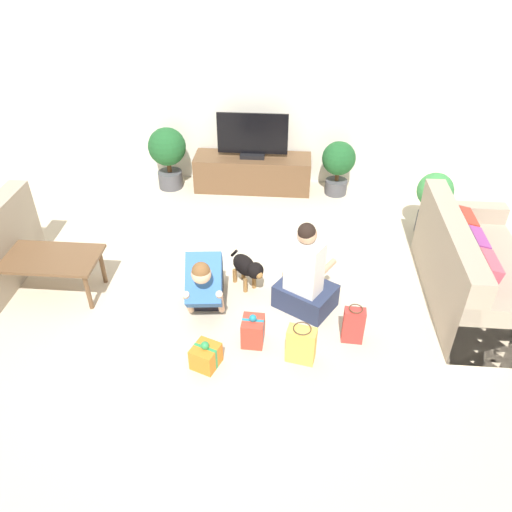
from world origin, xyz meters
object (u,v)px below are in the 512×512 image
at_px(gift_box_b, 253,331).
at_px(gift_bag_b, 301,345).
at_px(tv, 252,138).
at_px(coffee_table, 47,261).
at_px(tv_console, 253,173).
at_px(dog, 247,267).
at_px(person_sitting, 305,279).
at_px(potted_plant_corner_right, 433,198).
at_px(potted_plant_back_right, 338,163).
at_px(potted_plant_back_left, 168,152).
at_px(gift_bag_a, 353,325).
at_px(person_kneeling, 205,283).
at_px(sofa_right, 473,274).
at_px(gift_box_a, 206,356).

xyz_separation_m(gift_box_b, gift_bag_b, (0.42, -0.17, 0.04)).
xyz_separation_m(tv, gift_bag_b, (0.67, -3.07, -0.54)).
xyz_separation_m(coffee_table, tv, (1.77, 2.37, 0.33)).
relative_size(tv_console, dog, 3.61).
distance_m(person_sitting, gift_box_b, 0.70).
bearing_deg(tv, potted_plant_corner_right, -23.42).
bearing_deg(tv_console, person_sitting, -73.70).
height_order(tv_console, gift_bag_b, tv_console).
xyz_separation_m(potted_plant_back_right, dog, (-0.98, -2.09, -0.18)).
height_order(tv, potted_plant_back_left, tv).
relative_size(tv_console, tv, 1.69).
xyz_separation_m(person_sitting, gift_bag_a, (0.43, -0.41, -0.16)).
bearing_deg(gift_bag_b, person_kneeling, 147.06).
bearing_deg(potted_plant_corner_right, person_sitting, -134.46).
height_order(tv_console, dog, tv_console).
bearing_deg(tv, dog, -86.37).
relative_size(sofa_right, potted_plant_corner_right, 2.35).
relative_size(potted_plant_back_left, potted_plant_corner_right, 1.11).
bearing_deg(gift_box_a, coffee_table, 153.51).
relative_size(person_sitting, dog, 2.25).
distance_m(potted_plant_back_left, gift_box_b, 3.18).
xyz_separation_m(coffee_table, person_kneeling, (1.55, -0.12, -0.07)).
bearing_deg(gift_bag_b, tv_console, 102.39).
relative_size(tv_console, gift_box_b, 4.87).
height_order(potted_plant_corner_right, person_sitting, person_sitting).
distance_m(tv_console, potted_plant_back_left, 1.15).
bearing_deg(person_sitting, gift_bag_a, 167.07).
relative_size(potted_plant_corner_right, person_kneeling, 0.96).
bearing_deg(tv_console, potted_plant_corner_right, -23.42).
bearing_deg(gift_box_a, person_kneeling, 98.61).
relative_size(potted_plant_back_left, potted_plant_back_right, 1.16).
height_order(gift_box_a, gift_box_b, gift_box_b).
bearing_deg(person_kneeling, sofa_right, 1.83).
xyz_separation_m(potted_plant_corner_right, gift_box_a, (-2.25, -2.27, -0.34)).
xyz_separation_m(tv, gift_bag_a, (1.13, -2.81, -0.54)).
bearing_deg(potted_plant_back_left, person_sitting, -52.23).
bearing_deg(gift_box_b, potted_plant_corner_right, 46.33).
bearing_deg(dog, tv, 53.88).
bearing_deg(dog, gift_box_a, -142.96).
xyz_separation_m(coffee_table, gift_box_a, (1.66, -0.83, -0.28)).
bearing_deg(dog, potted_plant_back_left, 81.14).
bearing_deg(tv, gift_box_b, -84.96).
bearing_deg(dog, potted_plant_corner_right, -8.47).
bearing_deg(potted_plant_corner_right, tv, 156.58).
bearing_deg(potted_plant_corner_right, gift_box_b, -133.67).
height_order(person_kneeling, gift_box_b, person_kneeling).
bearing_deg(potted_plant_back_left, coffee_table, -105.75).
distance_m(potted_plant_corner_right, dog, 2.35).
relative_size(sofa_right, tv_console, 1.15).
distance_m(person_sitting, gift_bag_b, 0.70).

